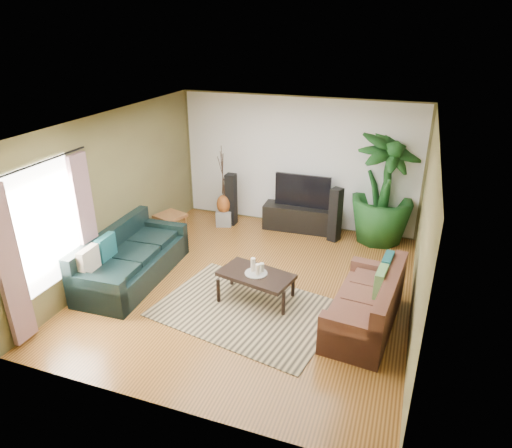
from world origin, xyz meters
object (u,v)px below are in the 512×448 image
at_px(sofa_left, 132,256).
at_px(side_table, 171,227).
at_px(coffee_table, 256,286).
at_px(sofa_right, 365,300).
at_px(speaker_right, 335,215).
at_px(potted_plant, 383,189).
at_px(vase, 224,204).
at_px(speaker_left, 231,199).
at_px(tv_stand, 301,218).
at_px(pedestal, 224,218).
at_px(television, 303,191).

distance_m(sofa_left, side_table, 1.58).
bearing_deg(coffee_table, sofa_right, 8.53).
distance_m(sofa_left, speaker_right, 3.92).
bearing_deg(speaker_right, sofa_right, -50.85).
bearing_deg(potted_plant, vase, -174.02).
bearing_deg(coffee_table, speaker_left, 132.33).
bearing_deg(tv_stand, sofa_left, -130.06).
distance_m(sofa_right, tv_stand, 3.36).
relative_size(sofa_right, coffee_table, 1.60).
bearing_deg(coffee_table, vase, 135.53).
relative_size(sofa_right, tv_stand, 1.16).
bearing_deg(sofa_left, tv_stand, -39.52).
distance_m(speaker_right, side_table, 3.27).
xyz_separation_m(speaker_left, side_table, (-0.85, -1.10, -0.30)).
bearing_deg(potted_plant, speaker_right, -160.37).
bearing_deg(pedestal, speaker_right, 0.93).
xyz_separation_m(sofa_left, tv_stand, (2.18, 2.87, -0.16)).
relative_size(tv_stand, speaker_left, 1.40).
relative_size(coffee_table, tv_stand, 0.72).
relative_size(potted_plant, vase, 5.26).
distance_m(sofa_right, vase, 4.20).
height_order(television, speaker_left, television).
bearing_deg(speaker_right, coffee_table, -86.62).
distance_m(television, side_table, 2.76).
bearing_deg(pedestal, side_table, -125.75).
distance_m(television, pedestal, 1.79).
bearing_deg(vase, sofa_left, -102.27).
relative_size(sofa_right, pedestal, 5.58).
height_order(tv_stand, side_table, side_table).
bearing_deg(tv_stand, pedestal, -172.25).
xyz_separation_m(tv_stand, vase, (-1.62, -0.30, 0.21)).
relative_size(tv_stand, speaker_right, 1.43).
bearing_deg(sofa_right, vase, -122.57).
xyz_separation_m(tv_stand, speaker_left, (-1.49, -0.20, 0.30)).
height_order(sofa_left, speaker_right, speaker_right).
relative_size(speaker_left, speaker_right, 1.03).
bearing_deg(television, speaker_left, -171.55).
distance_m(sofa_left, television, 3.64).
xyz_separation_m(sofa_left, speaker_left, (0.69, 2.67, 0.13)).
distance_m(coffee_table, pedestal, 2.97).
bearing_deg(side_table, coffee_table, -32.51).
relative_size(speaker_left, side_table, 2.12).
xyz_separation_m(sofa_right, vase, (-3.29, 2.61, 0.05)).
height_order(speaker_right, pedestal, speaker_right).
relative_size(potted_plant, side_table, 4.11).
bearing_deg(potted_plant, television, -179.56).
xyz_separation_m(pedestal, side_table, (-0.72, -1.00, 0.10)).
relative_size(tv_stand, television, 1.36).
bearing_deg(coffee_table, television, 102.41).
bearing_deg(vase, speaker_right, 0.93).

